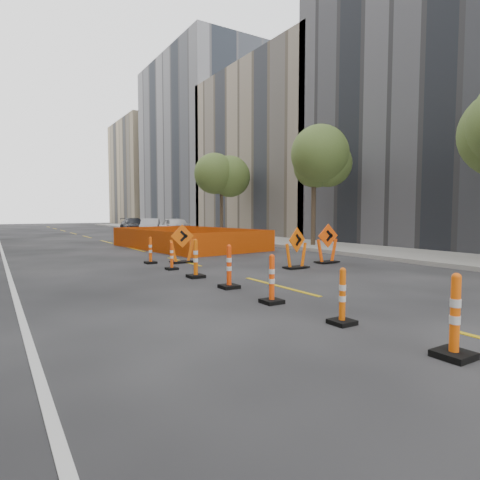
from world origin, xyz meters
TOP-DOWN VIEW (x-y plane):
  - ground_plane at (0.00, 0.00)m, footprint 140.00×140.00m
  - sidewalk_right at (9.00, 12.00)m, footprint 4.00×90.00m
  - bld_right_b at (17.00, 9.40)m, footprint 12.00×14.00m
  - bld_right_c at (17.00, 23.80)m, footprint 12.00×16.00m
  - bld_right_d at (17.00, 40.20)m, footprint 12.00×18.00m
  - bld_right_e at (17.00, 58.60)m, footprint 12.00×14.00m
  - tree_r_b at (8.40, 12.00)m, footprint 2.80×2.80m
  - tree_r_c at (8.40, 22.00)m, footprint 2.80×2.80m
  - channelizer_2 at (-1.15, -1.21)m, footprint 0.44×0.44m
  - channelizer_3 at (-1.21, 0.69)m, footprint 0.38×0.38m
  - channelizer_4 at (-1.29, 2.58)m, footprint 0.40×0.40m
  - channelizer_5 at (-1.21, 4.47)m, footprint 0.43×0.43m
  - channelizer_6 at (-1.22, 6.36)m, footprint 0.44×0.44m
  - channelizer_7 at (-1.19, 8.25)m, footprint 0.36×0.36m
  - channelizer_8 at (-1.25, 10.14)m, footprint 0.39×0.39m
  - chevron_sign_left at (-0.17, 9.72)m, footprint 1.05×0.76m
  - chevron_sign_center at (2.48, 6.31)m, footprint 1.02×0.74m
  - chevron_sign_right at (4.37, 6.80)m, footprint 1.03×0.68m
  - safety_fence at (2.61, 15.31)m, footprint 5.73×8.67m
  - parked_car_near at (5.46, 23.62)m, footprint 2.20×4.61m
  - parked_car_mid at (5.17, 28.51)m, footprint 2.98×4.33m
  - parked_car_far at (5.30, 33.47)m, footprint 2.11×4.70m

SIDE VIEW (x-z plane):
  - ground_plane at x=0.00m, z-range 0.00..0.00m
  - sidewalk_right at x=9.00m, z-range 0.00..0.15m
  - channelizer_7 at x=-1.19m, z-range 0.00..0.92m
  - channelizer_3 at x=-1.21m, z-range 0.00..0.97m
  - channelizer_8 at x=-1.25m, z-range 0.00..0.99m
  - safety_fence at x=2.61m, z-range 0.00..1.02m
  - channelizer_4 at x=-1.29m, z-range 0.00..1.03m
  - channelizer_5 at x=-1.21m, z-range 0.00..1.09m
  - channelizer_2 at x=-1.15m, z-range 0.00..1.12m
  - channelizer_6 at x=-1.22m, z-range 0.00..1.13m
  - parked_car_far at x=5.30m, z-range 0.00..1.34m
  - parked_car_mid at x=5.17m, z-range 0.00..1.35m
  - chevron_sign_center at x=2.48m, z-range 0.00..1.39m
  - chevron_sign_left at x=-0.17m, z-range 0.00..1.43m
  - chevron_sign_right at x=4.37m, z-range 0.00..1.46m
  - parked_car_near at x=5.46m, z-range 0.00..1.52m
  - tree_r_b at x=8.40m, z-range 1.55..7.50m
  - tree_r_c at x=8.40m, z-range 1.55..7.50m
  - bld_right_c at x=17.00m, z-range 0.00..14.00m
  - bld_right_e at x=17.00m, z-range 0.00..16.00m
  - bld_right_d at x=17.00m, z-range 0.00..20.00m
  - bld_right_b at x=17.00m, z-range 0.00..24.00m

